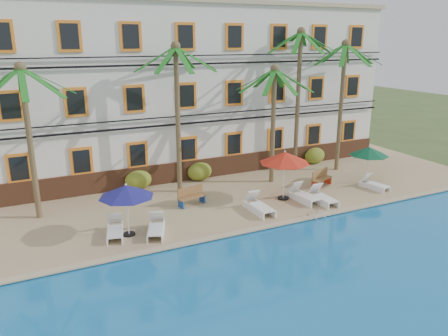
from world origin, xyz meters
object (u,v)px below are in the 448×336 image
palm_b (177,98)px  lounger_f (374,184)px  umbrella_blue (126,191)px  lounger_e (322,197)px  palm_c (274,107)px  palm_a (27,120)px  palm_e (342,88)px  bench_right (321,178)px  palm_d (299,82)px  lounger_c (258,206)px  bench_left (191,196)px  lounger_d (303,195)px  lounger_a (115,230)px  lounger_b (156,228)px  umbrella_green (369,151)px  pool_ladder (316,218)px  umbrella_red (285,158)px

palm_b → lounger_f: 11.90m
umbrella_blue → lounger_e: bearing=-2.8°
palm_c → umbrella_blue: 10.33m
umbrella_blue → lounger_f: umbrella_blue is taller
palm_a → palm_e: 17.79m
palm_a → bench_right: 15.53m
palm_d → bench_right: (-0.51, -3.30, -5.10)m
lounger_c → bench_right: (5.17, 1.87, 0.16)m
umbrella_blue → bench_left: bearing=30.3°
palm_c → lounger_d: 5.39m
umbrella_blue → lounger_a: bearing=161.4°
lounger_b → palm_b: bearing=59.1°
palm_a → lounger_b: palm_a is taller
umbrella_green → pool_ladder: size_ratio=3.00×
palm_e → lounger_d: size_ratio=4.02×
umbrella_blue → lounger_b: size_ratio=1.19×
lounger_c → lounger_e: lounger_c is taller
palm_d → umbrella_blue: palm_d is taller
umbrella_green → bench_right: bearing=163.9°
palm_e → lounger_e: 7.99m
lounger_c → lounger_b: bearing=-177.5°
umbrella_red → bench_left: 5.17m
umbrella_blue → lounger_b: umbrella_blue is taller
palm_e → lounger_f: palm_e is taller
palm_c → pool_ladder: palm_c is taller
lounger_a → umbrella_blue: bearing=-18.6°
lounger_b → palm_c: bearing=25.7°
palm_e → lounger_b: 14.86m
palm_a → lounger_d: 13.71m
palm_c → lounger_f: palm_c is taller
palm_c → umbrella_blue: bearing=-158.9°
palm_d → palm_a: bearing=-175.3°
palm_c → palm_e: palm_e is taller
palm_d → lounger_a: bearing=-158.9°
lounger_b → lounger_c: lounger_c is taller
palm_e → lounger_f: 6.29m
lounger_b → bench_left: bench_left is taller
palm_c → lounger_e: bearing=-82.7°
palm_a → umbrella_green: (17.54, -2.81, -2.76)m
palm_b → lounger_d: palm_b is taller
lounger_a → lounger_e: (10.44, -0.66, 0.01)m
bench_left → palm_a: bearing=167.4°
umbrella_blue → lounger_d: 9.31m
lounger_e → palm_a: bearing=162.3°
umbrella_green → palm_a: bearing=170.9°
palm_a → umbrella_red: bearing=-13.9°
palm_d → umbrella_blue: 13.49m
palm_a → lounger_e: (13.22, -4.23, -4.37)m
lounger_a → lounger_f: 14.43m
umbrella_green → lounger_f: (-0.33, -0.92, -1.64)m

